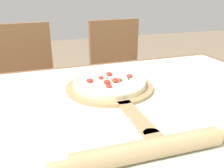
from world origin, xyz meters
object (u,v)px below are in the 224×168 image
at_px(pizza, 109,83).
at_px(chair_right, 119,74).
at_px(pizza_peel, 112,89).
at_px(rolling_pin, 149,149).
at_px(chair_left, 27,84).

bearing_deg(pizza, chair_right, 66.49).
distance_m(pizza_peel, pizza, 0.03).
bearing_deg(rolling_pin, pizza_peel, 83.36).
height_order(rolling_pin, chair_right, chair_right).
xyz_separation_m(rolling_pin, chair_right, (0.36, 1.14, -0.23)).
bearing_deg(chair_left, chair_right, -5.43).
distance_m(pizza_peel, chair_left, 0.84).
relative_size(rolling_pin, chair_right, 0.50).
bearing_deg(chair_right, rolling_pin, -112.01).
height_order(pizza_peel, pizza, pizza).
bearing_deg(rolling_pin, chair_right, 72.60).
height_order(rolling_pin, chair_left, chair_left).
height_order(pizza, rolling_pin, same).
bearing_deg(chair_left, rolling_pin, -81.60).
bearing_deg(pizza_peel, chair_left, 113.89).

